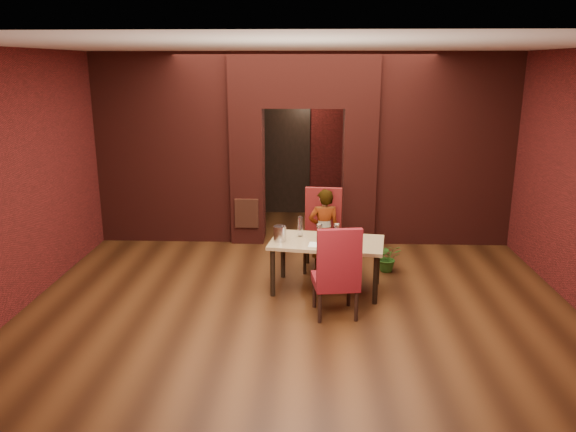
# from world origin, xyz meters

# --- Properties ---
(floor) EXTENTS (8.00, 8.00, 0.00)m
(floor) POSITION_xyz_m (0.00, 0.00, 0.00)
(floor) COLOR #452511
(floor) RESTS_ON ground
(ceiling) EXTENTS (7.00, 8.00, 0.04)m
(ceiling) POSITION_xyz_m (0.00, 0.00, 3.20)
(ceiling) COLOR silver
(ceiling) RESTS_ON ground
(wall_back) EXTENTS (7.00, 0.04, 3.20)m
(wall_back) POSITION_xyz_m (0.00, 4.00, 1.60)
(wall_back) COLOR maroon
(wall_back) RESTS_ON ground
(wall_front) EXTENTS (7.00, 0.04, 3.20)m
(wall_front) POSITION_xyz_m (0.00, -4.00, 1.60)
(wall_front) COLOR maroon
(wall_front) RESTS_ON ground
(wall_left) EXTENTS (0.04, 8.00, 3.20)m
(wall_left) POSITION_xyz_m (-3.50, 0.00, 1.60)
(wall_left) COLOR maroon
(wall_left) RESTS_ON ground
(wall_right) EXTENTS (0.04, 8.00, 3.20)m
(wall_right) POSITION_xyz_m (3.50, 0.00, 1.60)
(wall_right) COLOR maroon
(wall_right) RESTS_ON ground
(pillar_left) EXTENTS (0.55, 0.55, 2.30)m
(pillar_left) POSITION_xyz_m (-0.95, 2.00, 1.15)
(pillar_left) COLOR maroon
(pillar_left) RESTS_ON ground
(pillar_right) EXTENTS (0.55, 0.55, 2.30)m
(pillar_right) POSITION_xyz_m (0.95, 2.00, 1.15)
(pillar_right) COLOR maroon
(pillar_right) RESTS_ON ground
(lintel) EXTENTS (2.45, 0.55, 0.90)m
(lintel) POSITION_xyz_m (0.00, 2.00, 2.75)
(lintel) COLOR maroon
(lintel) RESTS_ON ground
(wing_wall_left) EXTENTS (2.28, 0.35, 3.20)m
(wing_wall_left) POSITION_xyz_m (-2.36, 2.00, 1.60)
(wing_wall_left) COLOR maroon
(wing_wall_left) RESTS_ON ground
(wing_wall_right) EXTENTS (2.28, 0.35, 3.20)m
(wing_wall_right) POSITION_xyz_m (2.36, 2.00, 1.60)
(wing_wall_right) COLOR maroon
(wing_wall_right) RESTS_ON ground
(vent_panel) EXTENTS (0.40, 0.03, 0.50)m
(vent_panel) POSITION_xyz_m (-0.95, 1.71, 0.55)
(vent_panel) COLOR #96442B
(vent_panel) RESTS_ON ground
(rear_door) EXTENTS (0.90, 0.08, 2.10)m
(rear_door) POSITION_xyz_m (-0.40, 3.94, 1.05)
(rear_door) COLOR black
(rear_door) RESTS_ON ground
(rear_door_frame) EXTENTS (1.02, 0.04, 2.22)m
(rear_door_frame) POSITION_xyz_m (-0.40, 3.90, 1.05)
(rear_door_frame) COLOR black
(rear_door_frame) RESTS_ON ground
(dining_table) EXTENTS (1.61, 1.06, 0.70)m
(dining_table) POSITION_xyz_m (0.36, -0.25, 0.35)
(dining_table) COLOR tan
(dining_table) RESTS_ON ground
(chair_far) EXTENTS (0.60, 0.60, 1.21)m
(chair_far) POSITION_xyz_m (0.31, 0.55, 0.60)
(chair_far) COLOR maroon
(chair_far) RESTS_ON ground
(chair_near) EXTENTS (0.60, 0.60, 1.16)m
(chair_near) POSITION_xyz_m (0.44, -1.02, 0.58)
(chair_near) COLOR maroon
(chair_near) RESTS_ON ground
(person_seated) EXTENTS (0.49, 0.36, 1.26)m
(person_seated) POSITION_xyz_m (0.33, 0.45, 0.63)
(person_seated) COLOR silver
(person_seated) RESTS_ON ground
(wine_glass_a) EXTENTS (0.08, 0.08, 0.20)m
(wine_glass_a) POSITION_xyz_m (0.25, -0.15, 0.80)
(wine_glass_a) COLOR white
(wine_glass_a) RESTS_ON dining_table
(wine_glass_b) EXTENTS (0.09, 0.09, 0.21)m
(wine_glass_b) POSITION_xyz_m (0.49, -0.16, 0.81)
(wine_glass_b) COLOR white
(wine_glass_b) RESTS_ON dining_table
(wine_glass_c) EXTENTS (0.09, 0.09, 0.21)m
(wine_glass_c) POSITION_xyz_m (0.60, -0.38, 0.81)
(wine_glass_c) COLOR white
(wine_glass_c) RESTS_ON dining_table
(tasting_sheet) EXTENTS (0.32, 0.25, 0.00)m
(tasting_sheet) POSITION_xyz_m (0.26, -0.43, 0.71)
(tasting_sheet) COLOR white
(tasting_sheet) RESTS_ON dining_table
(wine_bucket) EXTENTS (0.17, 0.17, 0.21)m
(wine_bucket) POSITION_xyz_m (-0.27, -0.27, 0.81)
(wine_bucket) COLOR #BCBBC2
(wine_bucket) RESTS_ON dining_table
(water_bottle) EXTENTS (0.07, 0.07, 0.29)m
(water_bottle) POSITION_xyz_m (-0.01, -0.05, 0.85)
(water_bottle) COLOR white
(water_bottle) RESTS_ON dining_table
(potted_plant) EXTENTS (0.40, 0.35, 0.43)m
(potted_plant) POSITION_xyz_m (1.29, 0.51, 0.21)
(potted_plant) COLOR #285C1B
(potted_plant) RESTS_ON ground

